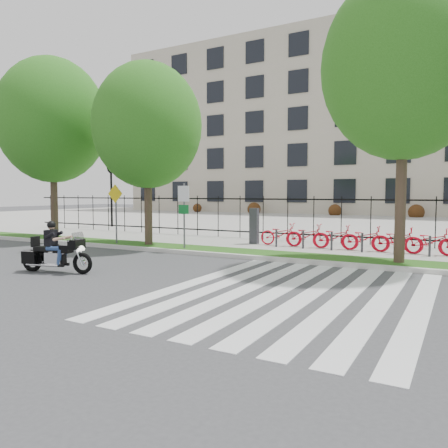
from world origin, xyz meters
The scene contains 16 objects.
ground centered at (0.00, 0.00, 0.00)m, with size 120.00×120.00×0.00m, color #3B3B3D.
curb centered at (0.00, 4.10, 0.07)m, with size 60.00×0.20×0.15m, color beige.
grass_verge centered at (0.00, 4.95, 0.07)m, with size 60.00×1.50×0.15m, color #215114.
sidewalk centered at (0.00, 7.45, 0.07)m, with size 60.00×3.50×0.15m, color #99958F.
plaza centered at (0.00, 25.00, 0.05)m, with size 80.00×34.00×0.10m, color #99958F.
crosswalk_stripes centered at (4.83, 0.00, 0.01)m, with size 5.70×8.00×0.01m, color silver, non-canonical shape.
iron_fence centered at (0.00, 9.20, 1.15)m, with size 30.00×0.06×2.00m, color black, non-canonical shape.
office_building centered at (0.00, 44.92, 9.97)m, with size 60.00×21.90×20.15m.
lamp_post_left centered at (-12.00, 12.00, 3.21)m, with size 1.06×0.70×4.25m.
street_tree_0 centered at (-8.96, 4.95, 5.68)m, with size 5.07×5.07×8.45m.
street_tree_1 centered at (-3.30, 4.95, 5.02)m, with size 4.45×4.45×7.44m.
street_tree_2 centered at (6.44, 4.95, 6.07)m, with size 4.90×4.90×8.75m.
bike_share_station centered at (6.00, 7.20, 0.62)m, with size 11.06×0.85×1.50m.
sign_pole_regulatory centered at (-1.28, 4.58, 1.74)m, with size 0.50×0.09×2.50m.
sign_pole_warning centered at (-4.74, 4.58, 1.74)m, with size 0.78×0.09×2.49m.
motorcycle_rider centered at (-2.03, -0.81, 0.59)m, with size 2.28×0.96×1.79m.
Camera 1 is at (8.17, -9.30, 2.26)m, focal length 35.00 mm.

